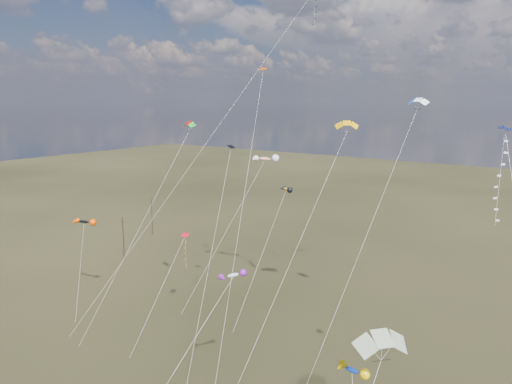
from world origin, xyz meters
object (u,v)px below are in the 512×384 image
Objects in this scene: utility_pole_near at (123,238)px; utility_pole_far at (152,216)px; novelty_black_orange at (84,222)px; parafoil_yellow at (346,124)px.

utility_pole_near is 16.12m from utility_pole_far.
novelty_black_orange is at bearing -57.32° from utility_pole_far.
parafoil_yellow is 38.22m from novelty_black_orange.
utility_pole_far is 58.35m from parafoil_yellow.
novelty_black_orange is (10.30, -14.52, 7.86)m from utility_pole_near.
novelty_black_orange reaches higher than utility_pole_near.
utility_pole_near is 0.30× the size of parafoil_yellow.
parafoil_yellow reaches higher than novelty_black_orange.
parafoil_yellow is (43.64, -2.14, 21.86)m from utility_pole_near.
utility_pole_near is 48.85m from parafoil_yellow.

